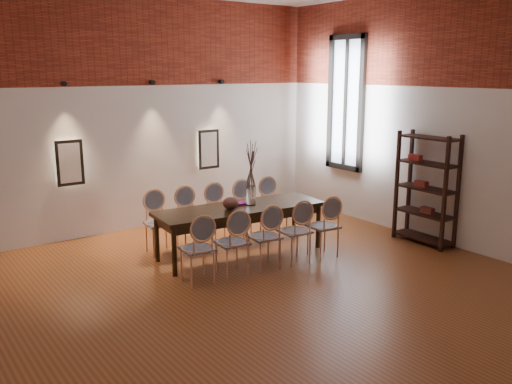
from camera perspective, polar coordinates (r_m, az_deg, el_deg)
floor at (r=7.14m, az=0.51°, el=-10.11°), size 7.00×7.00×0.02m
wall_back at (r=9.70m, az=-12.14°, el=7.95°), size 7.00×0.10×4.00m
wall_right at (r=9.18m, az=18.83°, el=7.30°), size 0.10×7.00×4.00m
brick_band_back at (r=9.62m, az=-12.32°, el=15.37°), size 7.00×0.02×1.50m
brick_band_right at (r=9.10m, az=19.14°, el=15.14°), size 0.02×7.00×1.50m
niche_left at (r=9.24m, az=-19.06°, el=2.93°), size 0.36×0.06×0.66m
niche_right at (r=10.28m, az=-5.08°, el=4.51°), size 0.36×0.06×0.66m
spot_fixture_left at (r=9.10m, az=-19.58°, el=10.69°), size 0.08×0.10×0.08m
spot_fixture_mid at (r=9.63m, az=-10.86°, el=11.26°), size 0.08×0.10×0.08m
spot_fixture_right at (r=10.31m, az=-3.67°, el=11.54°), size 0.08×0.10×0.08m
window_glass at (r=10.38m, az=9.50°, el=9.19°), size 0.02×0.78×2.38m
window_frame at (r=10.37m, az=9.42°, el=9.19°), size 0.08×0.90×2.50m
window_mullion at (r=10.37m, az=9.42°, el=9.19°), size 0.06×0.06×2.40m
dining_table at (r=8.25m, az=-1.63°, el=-4.08°), size 2.66×1.07×0.75m
chair_near_a at (r=7.19m, az=-6.22°, el=-5.93°), size 0.48×0.48×0.94m
chair_near_b at (r=7.40m, az=-2.55°, el=-5.30°), size 0.48×0.48×0.94m
chair_near_c at (r=7.65m, az=0.89°, el=-4.70°), size 0.48×0.48×0.94m
chair_near_d at (r=7.92m, az=4.10°, el=-4.12°), size 0.48×0.48×0.94m
chair_near_e at (r=8.21m, az=7.08°, el=-3.57°), size 0.48×0.48×0.94m
chair_far_a at (r=8.42m, az=-10.13°, el=-3.25°), size 0.48×0.48×0.94m
chair_far_b at (r=8.61m, az=-6.91°, el=-2.80°), size 0.48×0.48×0.94m
chair_far_c at (r=8.82m, az=-3.82°, el=-2.35°), size 0.48×0.48×0.94m
chair_far_d at (r=9.05m, az=-0.89°, el=-1.93°), size 0.48×0.48×0.94m
chair_far_e at (r=9.31m, az=1.88°, el=-1.52°), size 0.48×0.48×0.94m
vase at (r=8.20m, az=-0.52°, el=-0.38°), size 0.14×0.14×0.30m
dried_branches at (r=8.11m, az=-0.52°, el=2.72°), size 0.50×0.50×0.70m
bowl at (r=8.00m, az=-2.69°, el=-1.18°), size 0.24×0.24×0.18m
book at (r=8.28m, az=-1.99°, el=-1.23°), size 0.28×0.20×0.03m
shelving_rack at (r=9.10m, az=17.48°, el=0.34°), size 0.40×1.01×1.80m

